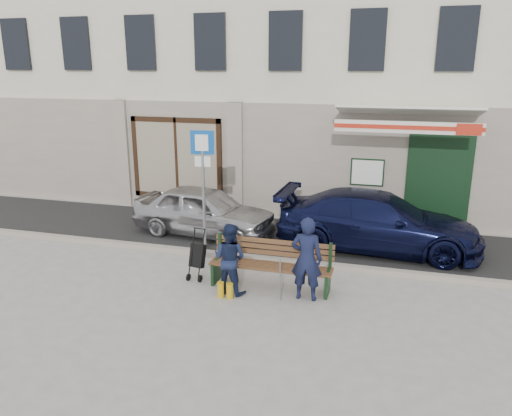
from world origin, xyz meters
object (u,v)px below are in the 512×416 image
at_px(parking_sign, 203,172).
at_px(car_navy, 378,221).
at_px(woman, 230,258).
at_px(stroller, 197,257).
at_px(man, 307,259).
at_px(car_silver, 204,211).
at_px(bench, 268,265).

bearing_deg(parking_sign, car_navy, 11.62).
distance_m(parking_sign, woman, 2.52).
bearing_deg(stroller, man, 1.30).
height_order(car_silver, man, man).
relative_size(woman, stroller, 1.34).
bearing_deg(man, bench, -21.04).
bearing_deg(woman, stroller, -16.36).
bearing_deg(car_silver, stroller, -154.15).
bearing_deg(stroller, car_navy, 47.90).
xyz_separation_m(man, stroller, (-2.30, 0.36, -0.34)).
distance_m(bench, man, 0.92).
distance_m(car_silver, man, 4.30).
bearing_deg(man, woman, 3.94).
xyz_separation_m(bench, woman, (-0.65, -0.41, 0.23)).
height_order(parking_sign, woman, parking_sign).
bearing_deg(car_navy, parking_sign, 111.19).
bearing_deg(car_silver, car_navy, -80.93).
height_order(bench, woman, woman).
distance_m(car_silver, car_navy, 4.30).
xyz_separation_m(car_navy, woman, (-2.61, -3.14, 0.01)).
bearing_deg(man, car_silver, -43.20).
relative_size(car_silver, parking_sign, 1.30).
distance_m(woman, stroller, 0.99).
relative_size(bench, woman, 1.74).
distance_m(car_silver, bench, 3.53).
height_order(bench, stroller, stroller).
bearing_deg(car_silver, parking_sign, -150.77).
xyz_separation_m(car_navy, bench, (-1.95, -2.73, -0.22)).
bearing_deg(stroller, woman, -18.33).
distance_m(bench, stroller, 1.51).
height_order(car_navy, parking_sign, parking_sign).
bearing_deg(car_navy, man, 161.53).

